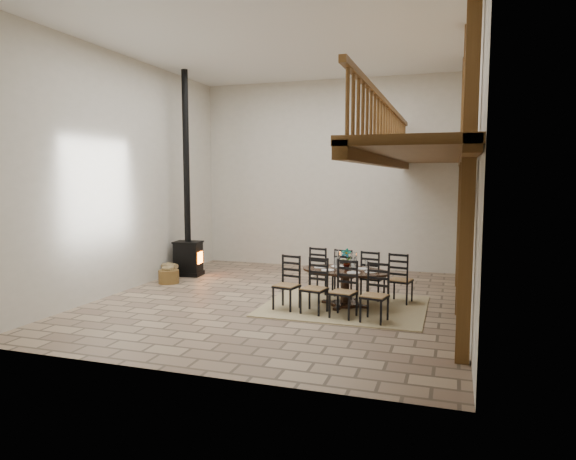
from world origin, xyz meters
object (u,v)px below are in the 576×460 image
(dining_table, at_px, (345,288))
(wood_stove, at_px, (188,231))
(log_stack, at_px, (170,271))
(log_basket, at_px, (169,276))

(dining_table, distance_m, wood_stove, 4.75)
(dining_table, bearing_deg, log_stack, 175.05)
(dining_table, distance_m, log_basket, 4.39)
(log_basket, xyz_separation_m, log_stack, (-0.25, 0.46, 0.02))
(dining_table, xyz_separation_m, wood_stove, (-4.33, 1.80, 0.76))
(dining_table, bearing_deg, wood_stove, 168.32)
(dining_table, height_order, log_basket, dining_table)
(log_basket, bearing_deg, log_stack, 118.09)
(log_stack, bearing_deg, dining_table, -15.89)
(dining_table, height_order, wood_stove, wood_stove)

